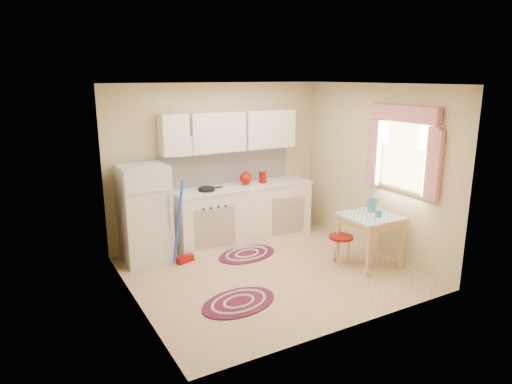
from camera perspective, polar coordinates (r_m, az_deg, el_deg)
room_shell at (r=6.11m, az=1.97°, el=4.87°), size 3.64×3.60×2.52m
fridge at (r=6.65m, az=-13.71°, el=-2.68°), size 0.65×0.60×1.40m
broom at (r=6.49m, az=-9.02°, el=-3.79°), size 0.30×0.19×1.20m
base_cabinets at (r=7.33m, az=-1.64°, el=-2.81°), size 2.25×0.60×0.88m
countertop at (r=7.21m, az=-1.66°, el=0.69°), size 2.27×0.62×0.04m
frying_pan at (r=6.89m, az=-6.20°, el=0.35°), size 0.26×0.26×0.05m
red_kettle at (r=7.20m, az=-1.31°, el=1.72°), size 0.27×0.26×0.21m
red_canister at (r=7.36m, az=0.85°, el=1.78°), size 0.16×0.16×0.16m
table at (r=6.62m, az=14.00°, el=-5.87°), size 0.72×0.72×0.72m
stool at (r=6.60m, az=10.53°, el=-7.15°), size 0.36×0.36×0.42m
coffee_pot at (r=6.64m, az=14.39°, el=-1.20°), size 0.19×0.18×0.30m
mug at (r=6.45m, az=15.08°, el=-2.64°), size 0.09×0.09×0.10m
rug_center at (r=6.88m, az=-1.14°, el=-7.78°), size 1.04×0.80×0.02m
rug_left at (r=5.53m, az=-2.16°, el=-13.62°), size 1.09×0.84×0.02m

